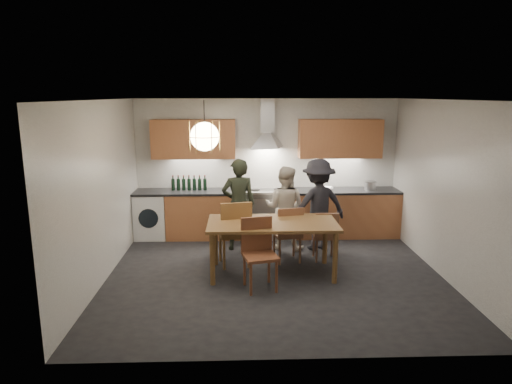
{
  "coord_description": "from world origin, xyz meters",
  "views": [
    {
      "loc": [
        -0.51,
        -6.47,
        2.67
      ],
      "look_at": [
        -0.27,
        0.4,
        1.2
      ],
      "focal_mm": 32.0,
      "sensor_mm": 36.0,
      "label": 1
    }
  ],
  "objects_px": {
    "dining_table": "(272,228)",
    "chair_back_left": "(235,229)",
    "person_left": "(239,205)",
    "stock_pot": "(370,186)",
    "person_right": "(318,205)",
    "mixing_bowl": "(326,189)",
    "wine_bottles": "(189,183)",
    "chair_front": "(258,248)",
    "person_mid": "(285,208)"
  },
  "relations": [
    {
      "from": "wine_bottles",
      "to": "chair_back_left",
      "type": "bearing_deg",
      "value": -61.81
    },
    {
      "from": "person_left",
      "to": "stock_pot",
      "type": "xyz_separation_m",
      "value": [
        2.5,
        0.72,
        0.17
      ]
    },
    {
      "from": "chair_front",
      "to": "stock_pot",
      "type": "distance_m",
      "value": 3.25
    },
    {
      "from": "wine_bottles",
      "to": "person_right",
      "type": "bearing_deg",
      "value": -19.98
    },
    {
      "from": "stock_pot",
      "to": "chair_back_left",
      "type": "bearing_deg",
      "value": -148.38
    },
    {
      "from": "chair_back_left",
      "to": "stock_pot",
      "type": "xyz_separation_m",
      "value": [
        2.55,
        1.57,
        0.36
      ]
    },
    {
      "from": "dining_table",
      "to": "chair_front",
      "type": "height_order",
      "value": "chair_front"
    },
    {
      "from": "person_mid",
      "to": "wine_bottles",
      "type": "distance_m",
      "value": 1.93
    },
    {
      "from": "chair_front",
      "to": "person_mid",
      "type": "distance_m",
      "value": 1.72
    },
    {
      "from": "dining_table",
      "to": "stock_pot",
      "type": "xyz_separation_m",
      "value": [
        1.99,
        1.87,
        0.26
      ]
    },
    {
      "from": "dining_table",
      "to": "chair_front",
      "type": "distance_m",
      "value": 0.54
    },
    {
      "from": "person_mid",
      "to": "stock_pot",
      "type": "bearing_deg",
      "value": -135.57
    },
    {
      "from": "person_left",
      "to": "stock_pot",
      "type": "relative_size",
      "value": 7.4
    },
    {
      "from": "chair_front",
      "to": "person_mid",
      "type": "height_order",
      "value": "person_mid"
    },
    {
      "from": "stock_pot",
      "to": "person_right",
      "type": "bearing_deg",
      "value": -145.77
    },
    {
      "from": "chair_back_left",
      "to": "stock_pot",
      "type": "bearing_deg",
      "value": -159.41
    },
    {
      "from": "mixing_bowl",
      "to": "stock_pot",
      "type": "bearing_deg",
      "value": 4.6
    },
    {
      "from": "chair_front",
      "to": "wine_bottles",
      "type": "height_order",
      "value": "wine_bottles"
    },
    {
      "from": "dining_table",
      "to": "wine_bottles",
      "type": "height_order",
      "value": "wine_bottles"
    },
    {
      "from": "person_left",
      "to": "wine_bottles",
      "type": "distance_m",
      "value": 1.25
    },
    {
      "from": "dining_table",
      "to": "chair_front",
      "type": "xyz_separation_m",
      "value": [
        -0.23,
        -0.47,
        -0.15
      ]
    },
    {
      "from": "chair_back_left",
      "to": "person_left",
      "type": "relative_size",
      "value": 0.66
    },
    {
      "from": "chair_front",
      "to": "person_left",
      "type": "relative_size",
      "value": 0.62
    },
    {
      "from": "chair_back_left",
      "to": "mixing_bowl",
      "type": "relative_size",
      "value": 3.88
    },
    {
      "from": "chair_front",
      "to": "dining_table",
      "type": "bearing_deg",
      "value": 51.17
    },
    {
      "from": "dining_table",
      "to": "chair_front",
      "type": "bearing_deg",
      "value": -115.67
    },
    {
      "from": "chair_front",
      "to": "mixing_bowl",
      "type": "bearing_deg",
      "value": 45.94
    },
    {
      "from": "person_mid",
      "to": "wine_bottles",
      "type": "relative_size",
      "value": 2.21
    },
    {
      "from": "person_left",
      "to": "wine_bottles",
      "type": "bearing_deg",
      "value": -48.91
    },
    {
      "from": "person_left",
      "to": "wine_bottles",
      "type": "relative_size",
      "value": 2.42
    },
    {
      "from": "person_mid",
      "to": "stock_pot",
      "type": "distance_m",
      "value": 1.85
    },
    {
      "from": "chair_front",
      "to": "stock_pot",
      "type": "xyz_separation_m",
      "value": [
        2.22,
        2.34,
        0.41
      ]
    },
    {
      "from": "dining_table",
      "to": "chair_back_left",
      "type": "distance_m",
      "value": 0.64
    },
    {
      "from": "chair_front",
      "to": "person_mid",
      "type": "xyz_separation_m",
      "value": [
        0.52,
        1.63,
        0.17
      ]
    },
    {
      "from": "person_right",
      "to": "wine_bottles",
      "type": "xyz_separation_m",
      "value": [
        -2.31,
        0.84,
        0.24
      ]
    },
    {
      "from": "dining_table",
      "to": "chair_back_left",
      "type": "relative_size",
      "value": 1.8
    },
    {
      "from": "mixing_bowl",
      "to": "stock_pot",
      "type": "relative_size",
      "value": 1.26
    },
    {
      "from": "person_mid",
      "to": "stock_pot",
      "type": "xyz_separation_m",
      "value": [
        1.69,
        0.71,
        0.24
      ]
    },
    {
      "from": "chair_front",
      "to": "stock_pot",
      "type": "height_order",
      "value": "stock_pot"
    },
    {
      "from": "person_mid",
      "to": "mixing_bowl",
      "type": "height_order",
      "value": "person_mid"
    },
    {
      "from": "person_mid",
      "to": "chair_back_left",
      "type": "bearing_deg",
      "value": 66.9
    },
    {
      "from": "dining_table",
      "to": "stock_pot",
      "type": "height_order",
      "value": "stock_pot"
    },
    {
      "from": "person_left",
      "to": "stock_pot",
      "type": "height_order",
      "value": "person_left"
    },
    {
      "from": "person_left",
      "to": "wine_bottles",
      "type": "height_order",
      "value": "person_left"
    },
    {
      "from": "chair_back_left",
      "to": "person_right",
      "type": "relative_size",
      "value": 0.67
    },
    {
      "from": "chair_back_left",
      "to": "mixing_bowl",
      "type": "xyz_separation_m",
      "value": [
        1.69,
        1.5,
        0.32
      ]
    },
    {
      "from": "stock_pot",
      "to": "wine_bottles",
      "type": "xyz_separation_m",
      "value": [
        -3.43,
        0.08,
        0.06
      ]
    },
    {
      "from": "dining_table",
      "to": "wine_bottles",
      "type": "relative_size",
      "value": 2.89
    },
    {
      "from": "chair_front",
      "to": "person_right",
      "type": "bearing_deg",
      "value": 42.08
    },
    {
      "from": "person_mid",
      "to": "dining_table",
      "type": "bearing_deg",
      "value": 97.38
    }
  ]
}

